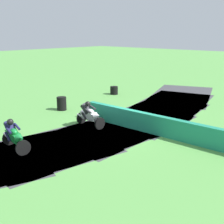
% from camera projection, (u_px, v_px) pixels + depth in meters
% --- Properties ---
extents(ground_plane, '(120.00, 120.00, 0.00)m').
position_uv_depth(ground_plane, '(124.00, 126.00, 15.12)').
color(ground_plane, '#569947').
extents(track_asphalt, '(7.40, 26.32, 0.01)m').
position_uv_depth(track_asphalt, '(113.00, 123.00, 15.56)').
color(track_asphalt, '#3D3D42').
rests_on(track_asphalt, ground).
extents(motorcycle_lead_green, '(1.71, 0.94, 1.43)m').
position_uv_depth(motorcycle_lead_green, '(14.00, 135.00, 11.81)').
color(motorcycle_lead_green, black).
rests_on(motorcycle_lead_green, ground).
extents(motorcycle_chase_white, '(1.69, 0.86, 1.43)m').
position_uv_depth(motorcycle_chase_white, '(90.00, 114.00, 14.79)').
color(motorcycle_chase_white, black).
rests_on(motorcycle_chase_white, ground).
extents(tire_stack_mid_a, '(0.57, 0.57, 0.80)m').
position_uv_depth(tire_stack_mid_a, '(62.00, 104.00, 18.06)').
color(tire_stack_mid_a, black).
rests_on(tire_stack_mid_a, ground).
extents(tire_stack_mid_b, '(0.58, 0.58, 0.60)m').
position_uv_depth(tire_stack_mid_b, '(114.00, 90.00, 22.60)').
color(tire_stack_mid_b, black).
rests_on(tire_stack_mid_b, ground).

